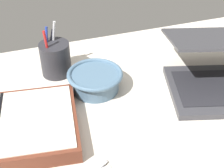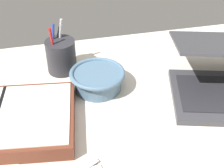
{
  "view_description": "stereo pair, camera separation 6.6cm",
  "coord_description": "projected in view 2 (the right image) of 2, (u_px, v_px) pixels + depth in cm",
  "views": [
    {
      "loc": [
        -22.9,
        -52.62,
        59.88
      ],
      "look_at": [
        -1.26,
        11.3,
        9.0
      ],
      "focal_mm": 50.0,
      "sensor_mm": 36.0,
      "label": 1
    },
    {
      "loc": [
        -16.6,
        -54.42,
        59.88
      ],
      "look_at": [
        -1.26,
        11.3,
        9.0
      ],
      "focal_mm": 50.0,
      "sensor_mm": 36.0,
      "label": 2
    }
  ],
  "objects": [
    {
      "name": "bowl",
      "position": [
        98.0,
        79.0,
        0.93
      ],
      "size": [
        16.56,
        16.56,
        6.05
      ],
      "color": "slate",
      "rests_on": "desk_top"
    },
    {
      "name": "pen_cup",
      "position": [
        61.0,
        56.0,
        0.99
      ],
      "size": [
        9.41,
        9.41,
        16.85
      ],
      "color": "#28282D",
      "rests_on": "desk_top"
    },
    {
      "name": "desk_top",
      "position": [
        127.0,
        133.0,
        0.81
      ],
      "size": [
        140.0,
        100.0,
        2.0
      ],
      "primitive_type": "cube",
      "color": "beige",
      "rests_on": "ground"
    }
  ]
}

